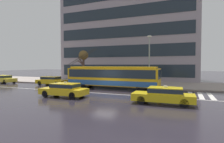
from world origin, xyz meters
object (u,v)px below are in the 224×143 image
object	(u,v)px
street_lamp	(149,56)
taxi_oncoming_far	(164,95)
pedestrian_waiting_by_pole	(137,74)
taxi_far_behind	(3,79)
street_tree_bare	(83,57)
pedestrian_walking_past	(89,74)
pedestrian_at_shelter	(129,73)
taxi_queued_behind_bus	(51,80)
pedestrian_approaching_curb	(95,77)
taxi_oncoming_near	(64,89)
trolleybus	(112,76)

from	to	relation	value
street_lamp	taxi_oncoming_far	bearing A→B (deg)	-73.14
pedestrian_waiting_by_pole	taxi_oncoming_far	bearing A→B (deg)	-65.83
taxi_far_behind	street_tree_bare	size ratio (longest dim) A/B	0.85
pedestrian_walking_past	pedestrian_at_shelter	bearing A→B (deg)	23.75
taxi_oncoming_far	pedestrian_walking_past	size ratio (longest dim) A/B	2.31
taxi_queued_behind_bus	pedestrian_waiting_by_pole	world-z (taller)	pedestrian_waiting_by_pole
pedestrian_at_shelter	pedestrian_approaching_curb	size ratio (longest dim) A/B	1.23
taxi_far_behind	pedestrian_at_shelter	bearing A→B (deg)	12.63
pedestrian_waiting_by_pole	pedestrian_approaching_curb	bearing A→B (deg)	-173.90
taxi_oncoming_far	pedestrian_at_shelter	world-z (taller)	pedestrian_at_shelter
taxi_far_behind	taxi_oncoming_near	bearing A→B (deg)	-21.88
taxi_oncoming_far	taxi_far_behind	bearing A→B (deg)	165.71
taxi_queued_behind_bus	street_lamp	size ratio (longest dim) A/B	0.69
taxi_oncoming_near	pedestrian_approaching_curb	size ratio (longest dim) A/B	2.82
pedestrian_walking_past	taxi_oncoming_far	bearing A→B (deg)	-37.70
taxi_far_behind	pedestrian_walking_past	size ratio (longest dim) A/B	2.20
pedestrian_walking_past	pedestrian_approaching_curb	bearing A→B (deg)	77.30
trolleybus	pedestrian_waiting_by_pole	xyz separation A→B (m)	(2.06, 4.14, 0.12)
taxi_oncoming_far	taxi_oncoming_near	xyz separation A→B (m)	(-8.92, -0.28, -0.00)
trolleybus	pedestrian_approaching_curb	bearing A→B (deg)	140.17
taxi_queued_behind_bus	street_tree_bare	distance (m)	6.24
trolleybus	taxi_far_behind	distance (m)	19.32
trolleybus	taxi_oncoming_near	xyz separation A→B (m)	(-1.94, -7.10, -0.82)
taxi_far_behind	pedestrian_waiting_by_pole	size ratio (longest dim) A/B	2.29
trolleybus	pedestrian_waiting_by_pole	world-z (taller)	trolleybus
taxi_oncoming_near	pedestrian_walking_past	bearing A→B (deg)	105.58
taxi_far_behind	pedestrian_waiting_by_pole	bearing A→B (deg)	11.30
street_tree_bare	pedestrian_approaching_curb	bearing A→B (deg)	-21.97
taxi_oncoming_near	pedestrian_at_shelter	world-z (taller)	pedestrian_at_shelter
trolleybus	street_lamp	size ratio (longest dim) A/B	1.90
trolleybus	taxi_oncoming_near	world-z (taller)	trolleybus
pedestrian_waiting_by_pole	pedestrian_at_shelter	bearing A→B (deg)	168.91
pedestrian_waiting_by_pole	street_tree_bare	size ratio (longest dim) A/B	0.37
trolleybus	pedestrian_at_shelter	xyz separation A→B (m)	(0.83, 4.38, 0.21)
trolleybus	pedestrian_approaching_curb	world-z (taller)	trolleybus
trolleybus	taxi_oncoming_far	size ratio (longest dim) A/B	2.73
taxi_oncoming_far	pedestrian_walking_past	xyz separation A→B (m)	(-11.47, 8.86, 1.01)
taxi_oncoming_far	street_lamp	xyz separation A→B (m)	(-2.86, 9.43, 3.36)
street_lamp	street_tree_bare	distance (m)	11.19
taxi_oncoming_far	pedestrian_walking_past	world-z (taller)	pedestrian_walking_past
taxi_oncoming_far	street_lamp	size ratio (longest dim) A/B	0.70
pedestrian_walking_past	street_tree_bare	bearing A→B (deg)	133.48
taxi_oncoming_far	street_lamp	world-z (taller)	street_lamp
pedestrian_approaching_curb	street_lamp	distance (m)	8.86
pedestrian_at_shelter	pedestrian_walking_past	size ratio (longest dim) A/B	0.97
taxi_queued_behind_bus	street_tree_bare	bearing A→B (deg)	55.31
trolleybus	taxi_far_behind	world-z (taller)	trolleybus
pedestrian_approaching_curb	pedestrian_walking_past	size ratio (longest dim) A/B	0.79
taxi_oncoming_near	street_lamp	distance (m)	11.93
trolleybus	taxi_oncoming_far	bearing A→B (deg)	-44.35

